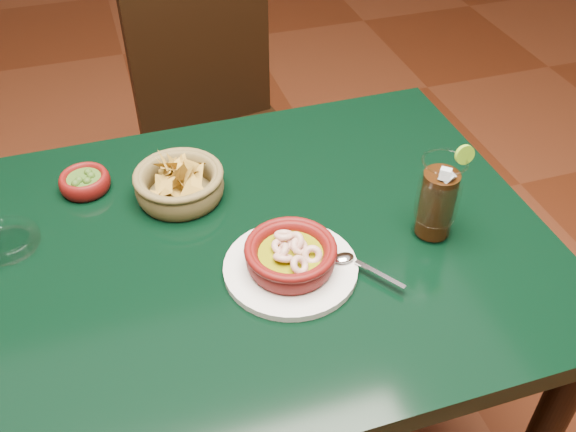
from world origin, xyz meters
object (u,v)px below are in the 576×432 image
object	(u,v)px
dining_table	(212,290)
dining_chair	(223,134)
cola_drink	(438,199)
shrimp_plate	(291,258)
chip_basket	(179,183)

from	to	relation	value
dining_table	dining_chair	bearing A→B (deg)	76.00
dining_chair	cola_drink	size ratio (longest dim) A/B	5.14
shrimp_plate	cola_drink	xyz separation A→B (m)	(0.27, 0.01, 0.05)
dining_table	cola_drink	world-z (taller)	cola_drink
cola_drink	dining_table	bearing A→B (deg)	169.39
dining_chair	shrimp_plate	size ratio (longest dim) A/B	3.36
dining_chair	chip_basket	world-z (taller)	dining_chair
dining_chair	cola_drink	distance (m)	0.87
shrimp_plate	chip_basket	bearing A→B (deg)	119.03
cola_drink	dining_chair	bearing A→B (deg)	105.40
dining_chair	shrimp_plate	xyz separation A→B (m)	(-0.05, -0.80, 0.27)
dining_table	chip_basket	size ratio (longest dim) A/B	5.98
chip_basket	shrimp_plate	bearing A→B (deg)	-60.97
dining_chair	cola_drink	xyz separation A→B (m)	(0.22, -0.78, 0.32)
shrimp_plate	cola_drink	size ratio (longest dim) A/B	1.53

